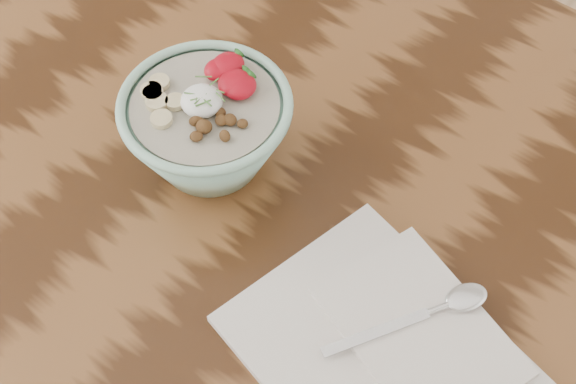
% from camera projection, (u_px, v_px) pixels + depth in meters
% --- Properties ---
extents(table, '(1.60, 0.90, 0.75)m').
position_uv_depth(table, '(330.00, 227.00, 1.02)').
color(table, '#371E0D').
rests_on(table, ground).
extents(breakfast_bowl, '(0.19, 0.19, 0.13)m').
position_uv_depth(breakfast_bowl, '(208.00, 127.00, 0.91)').
color(breakfast_bowl, '#99CDB6').
rests_on(breakfast_bowl, table).
extents(napkin, '(0.32, 0.28, 0.02)m').
position_uv_depth(napkin, '(386.00, 347.00, 0.82)').
color(napkin, silver).
rests_on(napkin, table).
extents(spoon, '(0.11, 0.17, 0.01)m').
position_uv_depth(spoon, '(444.00, 306.00, 0.83)').
color(spoon, silver).
rests_on(spoon, napkin).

